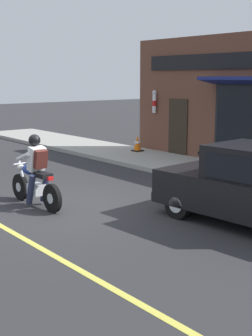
{
  "coord_description": "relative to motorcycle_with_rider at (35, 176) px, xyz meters",
  "views": [
    {
      "loc": [
        -5.42,
        -8.67,
        2.83
      ],
      "look_at": [
        0.73,
        -1.14,
        0.95
      ],
      "focal_mm": 50.0,
      "sensor_mm": 36.0,
      "label": 1
    }
  ],
  "objects": [
    {
      "name": "ground_plane",
      "position": [
        0.56,
        -0.46,
        -0.68
      ],
      "size": [
        80.0,
        80.0,
        0.0
      ],
      "primitive_type": "plane",
      "color": "#2B2B2D"
    },
    {
      "name": "sidewalk_curb",
      "position": [
        5.79,
        2.54,
        -0.61
      ],
      "size": [
        2.6,
        22.0,
        0.14
      ],
      "primitive_type": "cube",
      "color": "#9E9B93",
      "rests_on": "ground"
    },
    {
      "name": "traffic_cone",
      "position": [
        6.38,
        3.95,
        -0.25
      ],
      "size": [
        0.36,
        0.36,
        0.6
      ],
      "color": "black",
      "rests_on": "sidewalk_curb"
    },
    {
      "name": "motorcycle_with_rider",
      "position": [
        0.0,
        0.0,
        0.0
      ],
      "size": [
        0.56,
        2.02,
        1.62
      ],
      "color": "black",
      "rests_on": "ground"
    },
    {
      "name": "storefront_building",
      "position": [
        7.32,
        -0.05,
        1.43
      ],
      "size": [
        1.25,
        9.33,
        4.2
      ],
      "color": "brown",
      "rests_on": "ground"
    }
  ]
}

